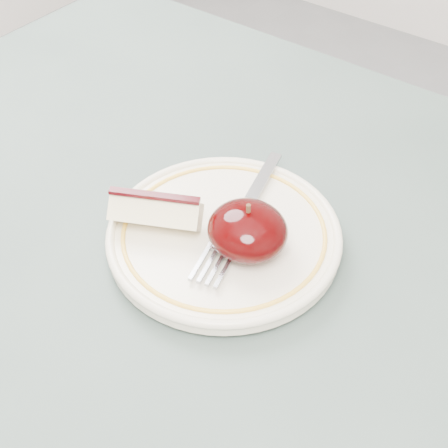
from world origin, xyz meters
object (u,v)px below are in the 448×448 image
Objects in this scene: table at (140,332)px; plate at (224,235)px; apple_half at (248,230)px; fork at (241,216)px.

table is 4.09× the size of plate.
table is 12.36× the size of apple_half.
plate is 0.04m from apple_half.
apple_half reaches higher than plate.
apple_half is at bearing 46.02° from table.
apple_half is (0.03, -0.00, 0.03)m from plate.
plate is (0.05, 0.08, 0.10)m from table.
table is at bearing 140.36° from fork.
plate is 3.02× the size of apple_half.
fork reaches higher than plate.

